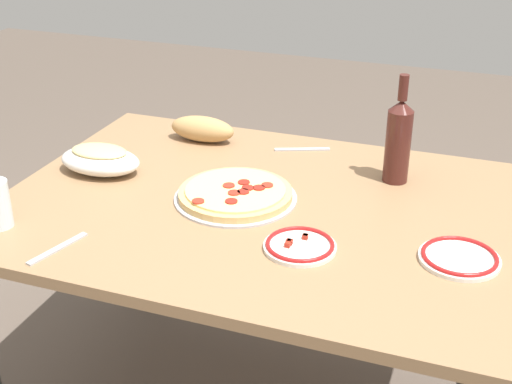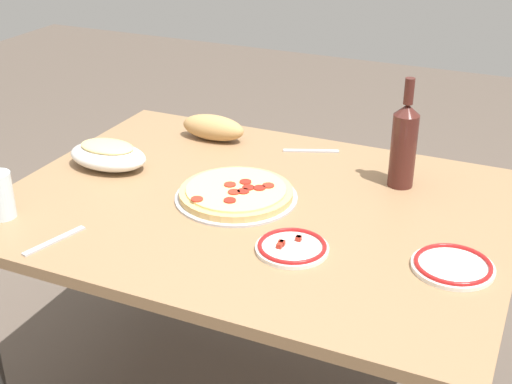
# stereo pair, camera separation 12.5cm
# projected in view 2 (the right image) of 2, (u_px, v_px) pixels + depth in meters

# --- Properties ---
(dining_table) EXTENTS (1.32, 0.98, 0.73)m
(dining_table) POSITION_uv_depth(u_px,v_px,m) (256.00, 239.00, 1.89)
(dining_table) COLOR #93704C
(dining_table) RESTS_ON ground
(pepperoni_pizza) EXTENTS (0.33, 0.33, 0.03)m
(pepperoni_pizza) POSITION_uv_depth(u_px,v_px,m) (236.00, 193.00, 1.85)
(pepperoni_pizza) COLOR #B7B7BC
(pepperoni_pizza) RESTS_ON dining_table
(baked_pasta_dish) EXTENTS (0.24, 0.15, 0.08)m
(baked_pasta_dish) POSITION_uv_depth(u_px,v_px,m) (108.00, 154.00, 2.02)
(baked_pasta_dish) COLOR white
(baked_pasta_dish) RESTS_ON dining_table
(wine_bottle) EXTENTS (0.07, 0.07, 0.30)m
(wine_bottle) POSITION_uv_depth(u_px,v_px,m) (404.00, 144.00, 1.88)
(wine_bottle) COLOR #471E19
(wine_bottle) RESTS_ON dining_table
(water_glass) EXTENTS (0.07, 0.07, 0.12)m
(water_glass) POSITION_uv_depth(u_px,v_px,m) (0.00, 195.00, 1.74)
(water_glass) COLOR silver
(water_glass) RESTS_ON dining_table
(side_plate_near) EXTENTS (0.17, 0.17, 0.02)m
(side_plate_near) POSITION_uv_depth(u_px,v_px,m) (292.00, 247.00, 1.61)
(side_plate_near) COLOR white
(side_plate_near) RESTS_ON dining_table
(side_plate_far) EXTENTS (0.18, 0.18, 0.02)m
(side_plate_far) POSITION_uv_depth(u_px,v_px,m) (453.00, 266.00, 1.54)
(side_plate_far) COLOR white
(side_plate_far) RESTS_ON dining_table
(bread_loaf) EXTENTS (0.21, 0.09, 0.08)m
(bread_loaf) POSITION_uv_depth(u_px,v_px,m) (213.00, 128.00, 2.21)
(bread_loaf) COLOR tan
(bread_loaf) RESTS_ON dining_table
(fork_left) EXTENTS (0.16, 0.08, 0.00)m
(fork_left) POSITION_uv_depth(u_px,v_px,m) (311.00, 151.00, 2.14)
(fork_left) COLOR #B7B7BC
(fork_left) RESTS_ON dining_table
(fork_right) EXTENTS (0.06, 0.17, 0.00)m
(fork_right) POSITION_uv_depth(u_px,v_px,m) (54.00, 241.00, 1.65)
(fork_right) COLOR #B7B7BC
(fork_right) RESTS_ON dining_table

